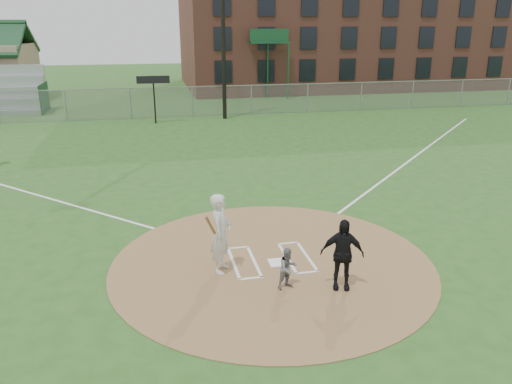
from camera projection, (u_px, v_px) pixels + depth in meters
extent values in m
plane|color=#28551D|center=(272.00, 263.00, 13.09)|extent=(140.00, 140.00, 0.00)
cylinder|color=#967247|center=(272.00, 262.00, 13.08)|extent=(8.40, 8.40, 0.02)
cube|color=white|center=(278.00, 263.00, 13.01)|extent=(0.47, 0.47, 0.03)
cube|color=white|center=(413.00, 158.00, 23.22)|extent=(17.04, 17.04, 0.01)
imported|color=slate|center=(288.00, 268.00, 11.67)|extent=(0.60, 0.54, 1.01)
imported|color=black|center=(342.00, 254.00, 11.56)|extent=(1.09, 0.71, 1.73)
cube|color=white|center=(234.00, 263.00, 13.02)|extent=(0.08, 1.80, 0.01)
cube|color=white|center=(254.00, 261.00, 13.13)|extent=(0.08, 1.80, 0.01)
cube|color=white|center=(238.00, 248.00, 13.91)|extent=(0.62, 0.08, 0.01)
cube|color=white|center=(251.00, 278.00, 12.24)|extent=(0.62, 0.08, 0.01)
cube|color=white|center=(307.00, 256.00, 13.42)|extent=(0.08, 1.80, 0.01)
cube|color=white|center=(287.00, 258.00, 13.31)|extent=(0.08, 1.80, 0.01)
cube|color=white|center=(288.00, 243.00, 14.19)|extent=(0.62, 0.08, 0.01)
cube|color=white|center=(307.00, 272.00, 12.53)|extent=(0.62, 0.08, 0.01)
imported|color=silver|center=(221.00, 233.00, 12.31)|extent=(0.75, 0.88, 2.04)
cylinder|color=brown|center=(210.00, 225.00, 11.75)|extent=(0.34, 0.56, 0.70)
cube|color=slate|center=(193.00, 102.00, 33.13)|extent=(56.00, 0.03, 2.00)
cube|color=gray|center=(192.00, 87.00, 32.81)|extent=(56.00, 0.06, 0.06)
cube|color=gray|center=(193.00, 102.00, 33.13)|extent=(56.08, 0.08, 2.00)
cube|color=#194728|center=(44.00, 98.00, 35.02)|extent=(0.08, 3.20, 2.00)
cube|color=brown|center=(337.00, 7.00, 49.06)|extent=(30.00, 16.00, 15.00)
cube|color=black|center=(371.00, 5.00, 41.61)|extent=(26.60, 0.10, 12.20)
cube|color=#194728|center=(269.00, 42.00, 40.20)|extent=(3.20, 1.00, 0.15)
cube|color=#194728|center=(268.00, 70.00, 41.39)|extent=(0.12, 0.12, 4.50)
cube|color=#194728|center=(288.00, 71.00, 40.81)|extent=(0.12, 0.12, 4.50)
cube|color=#194728|center=(269.00, 35.00, 40.03)|extent=(3.20, 0.08, 1.00)
cylinder|color=black|center=(223.00, 23.00, 31.00)|extent=(0.26, 0.26, 12.00)
cylinder|color=black|center=(155.00, 103.00, 30.87)|extent=(0.10, 0.10, 2.60)
cube|color=black|center=(153.00, 80.00, 30.42)|extent=(2.00, 0.10, 0.45)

